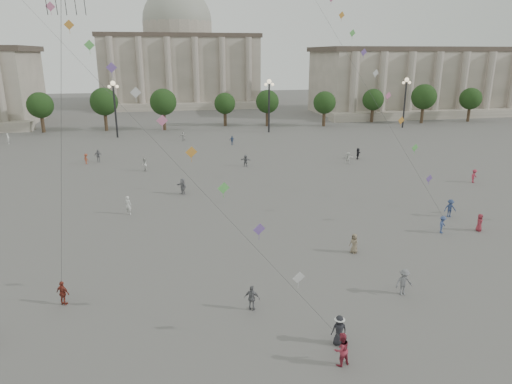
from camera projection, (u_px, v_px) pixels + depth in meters
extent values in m
plane|color=#524F4D|center=(293.00, 345.00, 25.29)|extent=(360.00, 360.00, 0.00)
cube|color=gray|center=(459.00, 82.00, 126.47)|extent=(80.00, 22.00, 16.00)
cube|color=#473C34|center=(463.00, 49.00, 123.98)|extent=(81.60, 22.44, 1.20)
cube|color=gray|center=(487.00, 113.00, 116.32)|extent=(84.00, 4.00, 2.00)
cube|color=gray|center=(180.00, 72.00, 144.22)|extent=(46.00, 30.00, 20.00)
cube|color=#473C34|center=(178.00, 37.00, 141.14)|extent=(46.92, 30.60, 1.20)
cube|color=gray|center=(184.00, 106.00, 130.90)|extent=(48.30, 4.00, 2.00)
cylinder|color=gray|center=(178.00, 30.00, 140.59)|extent=(21.00, 21.00, 5.00)
sphere|color=#97988A|center=(177.00, 21.00, 139.86)|extent=(21.00, 21.00, 21.00)
cylinder|color=#36251B|center=(43.00, 125.00, 92.09)|extent=(0.70, 0.70, 3.52)
sphere|color=black|center=(41.00, 106.00, 91.02)|extent=(5.12, 5.12, 5.12)
cylinder|color=#36251B|center=(105.00, 123.00, 94.40)|extent=(0.70, 0.70, 3.52)
sphere|color=black|center=(103.00, 105.00, 93.33)|extent=(5.12, 5.12, 5.12)
cylinder|color=#36251B|center=(164.00, 121.00, 96.72)|extent=(0.70, 0.70, 3.52)
sphere|color=black|center=(163.00, 104.00, 95.65)|extent=(5.12, 5.12, 5.12)
cylinder|color=#36251B|center=(220.00, 120.00, 99.04)|extent=(0.70, 0.70, 3.52)
sphere|color=black|center=(220.00, 102.00, 97.97)|extent=(5.12, 5.12, 5.12)
cylinder|color=#36251B|center=(274.00, 118.00, 101.35)|extent=(0.70, 0.70, 3.52)
sphere|color=black|center=(274.00, 101.00, 100.28)|extent=(5.12, 5.12, 5.12)
cylinder|color=#36251B|center=(325.00, 117.00, 103.67)|extent=(0.70, 0.70, 3.52)
sphere|color=black|center=(326.00, 100.00, 102.60)|extent=(5.12, 5.12, 5.12)
cylinder|color=#36251B|center=(374.00, 115.00, 105.99)|extent=(0.70, 0.70, 3.52)
sphere|color=black|center=(375.00, 99.00, 104.92)|extent=(5.12, 5.12, 5.12)
cylinder|color=#36251B|center=(421.00, 114.00, 108.30)|extent=(0.70, 0.70, 3.52)
sphere|color=black|center=(422.00, 98.00, 107.23)|extent=(5.12, 5.12, 5.12)
cylinder|color=#36251B|center=(466.00, 113.00, 110.62)|extent=(0.70, 0.70, 3.52)
sphere|color=black|center=(468.00, 97.00, 109.55)|extent=(5.12, 5.12, 5.12)
cylinder|color=#262628|center=(115.00, 111.00, 86.54)|extent=(0.36, 0.36, 10.00)
sphere|color=#FFE5B2|center=(113.00, 83.00, 85.03)|extent=(0.90, 0.90, 0.90)
sphere|color=#FFE5B2|center=(109.00, 87.00, 85.07)|extent=(0.60, 0.60, 0.60)
sphere|color=#FFE5B2|center=(117.00, 87.00, 85.34)|extent=(0.60, 0.60, 0.60)
cylinder|color=#262628|center=(269.00, 108.00, 92.33)|extent=(0.36, 0.36, 10.00)
sphere|color=#FFE5B2|center=(269.00, 81.00, 90.82)|extent=(0.90, 0.90, 0.90)
sphere|color=#FFE5B2|center=(266.00, 85.00, 90.86)|extent=(0.60, 0.60, 0.60)
sphere|color=#FFE5B2|center=(273.00, 84.00, 91.13)|extent=(0.60, 0.60, 0.60)
cylinder|color=#262628|center=(405.00, 105.00, 98.13)|extent=(0.36, 0.36, 10.00)
sphere|color=#FFE5B2|center=(407.00, 80.00, 96.61)|extent=(0.90, 0.90, 0.90)
sphere|color=#FFE5B2|center=(404.00, 83.00, 96.65)|extent=(0.60, 0.60, 0.60)
sphere|color=#FFE5B2|center=(410.00, 83.00, 96.92)|extent=(0.60, 0.60, 0.60)
imported|color=#334874|center=(232.00, 140.00, 80.68)|extent=(0.96, 0.46, 1.59)
imported|color=beige|center=(183.00, 136.00, 84.68)|extent=(1.58, 1.04, 1.63)
imported|color=slate|center=(404.00, 282.00, 30.29)|extent=(1.25, 0.78, 1.85)
imported|color=silver|center=(348.00, 158.00, 66.79)|extent=(1.68, 0.87, 1.73)
imported|color=#A02B3E|center=(474.00, 176.00, 56.88)|extent=(1.27, 1.06, 1.70)
imported|color=black|center=(358.00, 154.00, 69.63)|extent=(1.36, 1.57, 1.71)
imported|color=silver|center=(8.00, 139.00, 81.50)|extent=(0.48, 0.70, 1.87)
imported|color=slate|center=(246.00, 161.00, 65.15)|extent=(1.65, 1.06, 1.70)
imported|color=silver|center=(128.00, 205.00, 45.61)|extent=(0.83, 0.73, 1.91)
imported|color=navy|center=(450.00, 208.00, 44.87)|extent=(1.26, 0.85, 1.81)
imported|color=slate|center=(98.00, 156.00, 67.79)|extent=(1.12, 0.52, 1.87)
imported|color=#9D442A|center=(86.00, 159.00, 66.56)|extent=(1.07, 1.13, 1.53)
imported|color=slate|center=(183.00, 186.00, 52.21)|extent=(1.40, 1.74, 1.86)
imported|color=#786A53|center=(354.00, 243.00, 36.75)|extent=(0.81, 0.95, 1.64)
imported|color=maroon|center=(480.00, 223.00, 41.31)|extent=(0.93, 0.93, 1.63)
imported|color=silver|center=(144.00, 165.00, 62.47)|extent=(0.70, 0.90, 1.84)
imported|color=maroon|center=(63.00, 293.00, 29.10)|extent=(1.03, 0.85, 1.65)
imported|color=slate|center=(252.00, 298.00, 28.50)|extent=(1.06, 0.76, 1.66)
imported|color=maroon|center=(341.00, 349.00, 23.40)|extent=(1.05, 0.91, 1.85)
imported|color=#344676|center=(443.00, 225.00, 40.82)|extent=(1.19, 1.12, 1.61)
imported|color=black|center=(339.00, 330.00, 25.10)|extent=(0.88, 0.60, 1.75)
cone|color=white|center=(340.00, 318.00, 24.88)|extent=(0.52, 0.52, 0.14)
cylinder|color=white|center=(340.00, 319.00, 24.90)|extent=(0.60, 0.60, 0.02)
cube|color=white|center=(344.00, 336.00, 25.10)|extent=(0.22, 0.10, 0.35)
cylinder|color=#3F3F3F|center=(61.00, 155.00, 24.24)|extent=(0.02, 0.02, 18.38)
cylinder|color=#3F3F3F|center=(28.00, 7.00, 39.63)|extent=(0.02, 0.02, 75.30)
cube|color=silver|center=(299.00, 278.00, 24.39)|extent=(0.76, 0.25, 0.76)
cube|color=#704F9F|center=(259.00, 229.00, 25.69)|extent=(0.76, 0.25, 0.76)
cube|color=#5CB955|center=(224.00, 188.00, 27.03)|extent=(0.76, 0.25, 0.76)
cube|color=orange|center=(191.00, 152.00, 28.40)|extent=(0.76, 0.25, 0.76)
cube|color=#CC6C95|center=(162.00, 121.00, 29.78)|extent=(0.76, 0.25, 0.76)
cube|color=silver|center=(136.00, 92.00, 31.19)|extent=(0.76, 0.25, 0.76)
cube|color=#704F9F|center=(111.00, 67.00, 32.60)|extent=(0.76, 0.25, 0.76)
cube|color=#5CB955|center=(89.00, 45.00, 34.02)|extent=(0.76, 0.25, 0.76)
cube|color=orange|center=(69.00, 25.00, 35.45)|extent=(0.76, 0.25, 0.76)
cube|color=#CC6C95|center=(50.00, 6.00, 36.89)|extent=(0.76, 0.25, 0.76)
cube|color=#704F9F|center=(429.00, 178.00, 41.55)|extent=(0.76, 0.25, 0.76)
cube|color=#5CB955|center=(415.00, 148.00, 42.66)|extent=(0.76, 0.25, 0.76)
cube|color=orange|center=(401.00, 120.00, 43.82)|extent=(0.76, 0.25, 0.76)
cube|color=#CC6C95|center=(388.00, 96.00, 45.01)|extent=(0.76, 0.25, 0.76)
cube|color=silver|center=(376.00, 73.00, 46.23)|extent=(0.76, 0.25, 0.76)
cube|color=#704F9F|center=(364.00, 52.00, 47.46)|extent=(0.76, 0.25, 0.76)
cube|color=#5CB955|center=(352.00, 33.00, 48.71)|extent=(0.76, 0.25, 0.76)
cube|color=orange|center=(342.00, 15.00, 49.97)|extent=(0.76, 0.25, 0.76)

